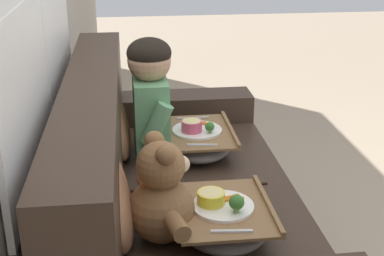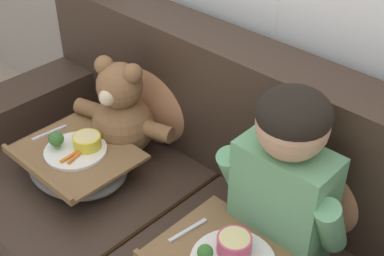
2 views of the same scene
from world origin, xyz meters
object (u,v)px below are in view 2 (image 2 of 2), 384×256
object	(u,v)px
throw_pillow_behind_teddy	(155,93)
lap_tray_teddy	(77,163)
child_figure	(286,170)
teddy_bear	(121,115)
throw_pillow_behind_child	(314,177)
couch	(183,226)

from	to	relation	value
throw_pillow_behind_teddy	lap_tray_teddy	bearing A→B (deg)	-90.02
throw_pillow_behind_teddy	lap_tray_teddy	distance (m)	0.42
child_figure	teddy_bear	distance (m)	0.77
throw_pillow_behind_teddy	child_figure	world-z (taller)	child_figure
child_figure	teddy_bear	size ratio (longest dim) A/B	1.36
child_figure	teddy_bear	bearing A→B (deg)	-179.67
throw_pillow_behind_child	lap_tray_teddy	world-z (taller)	throw_pillow_behind_child
throw_pillow_behind_teddy	lap_tray_teddy	xyz separation A→B (m)	(-0.00, -0.40, -0.13)
child_figure	throw_pillow_behind_teddy	bearing A→B (deg)	166.93
throw_pillow_behind_child	teddy_bear	bearing A→B (deg)	-166.59
couch	lap_tray_teddy	size ratio (longest dim) A/B	4.53
couch	throw_pillow_behind_teddy	size ratio (longest dim) A/B	4.46
teddy_bear	lap_tray_teddy	world-z (taller)	teddy_bear
throw_pillow_behind_child	child_figure	world-z (taller)	child_figure
throw_pillow_behind_teddy	throw_pillow_behind_child	bearing A→B (deg)	0.00
lap_tray_teddy	teddy_bear	bearing A→B (deg)	89.59
throw_pillow_behind_child	lap_tray_teddy	distance (m)	0.86
throw_pillow_behind_teddy	teddy_bear	size ratio (longest dim) A/B	1.00
couch	throw_pillow_behind_teddy	distance (m)	0.54
teddy_bear	throw_pillow_behind_teddy	bearing A→B (deg)	90.46
couch	child_figure	xyz separation A→B (m)	(0.38, 0.05, 0.46)
couch	throw_pillow_behind_child	world-z (taller)	couch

